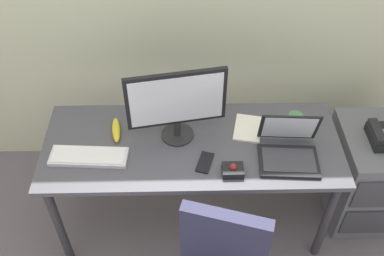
# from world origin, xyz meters

# --- Properties ---
(ground_plane) EXTENTS (8.00, 8.00, 0.00)m
(ground_plane) POSITION_xyz_m (0.00, 0.00, 0.00)
(ground_plane) COLOR slate
(desk) EXTENTS (1.63, 0.65, 0.72)m
(desk) POSITION_xyz_m (0.00, 0.00, 0.64)
(desk) COLOR #47474F
(desk) RESTS_ON ground
(file_cabinet) EXTENTS (0.42, 0.53, 0.66)m
(file_cabinet) POSITION_xyz_m (1.10, 0.08, 0.33)
(file_cabinet) COLOR #5C5E64
(file_cabinet) RESTS_ON ground
(desk_phone) EXTENTS (0.17, 0.20, 0.09)m
(desk_phone) POSITION_xyz_m (1.09, 0.06, 0.69)
(desk_phone) COLOR black
(desk_phone) RESTS_ON file_cabinet
(monitor_main) EXTENTS (0.52, 0.18, 0.43)m
(monitor_main) POSITION_xyz_m (-0.08, 0.06, 0.97)
(monitor_main) COLOR #262628
(monitor_main) RESTS_ON desk
(keyboard) EXTENTS (0.42, 0.16, 0.03)m
(keyboard) POSITION_xyz_m (-0.55, -0.09, 0.74)
(keyboard) COLOR silver
(keyboard) RESTS_ON desk
(laptop) EXTENTS (0.33, 0.30, 0.23)m
(laptop) POSITION_xyz_m (0.51, -0.10, 0.78)
(laptop) COLOR black
(laptop) RESTS_ON desk
(trackball_mouse) EXTENTS (0.11, 0.09, 0.07)m
(trackball_mouse) POSITION_xyz_m (0.20, -0.21, 0.75)
(trackball_mouse) COLOR black
(trackball_mouse) RESTS_ON desk
(coffee_mug) EXTENTS (0.09, 0.08, 0.11)m
(coffee_mug) POSITION_xyz_m (0.58, 0.10, 0.78)
(coffee_mug) COLOR #477E4A
(coffee_mug) RESTS_ON desk
(paper_notepad) EXTENTS (0.19, 0.23, 0.01)m
(paper_notepad) POSITION_xyz_m (0.32, 0.11, 0.73)
(paper_notepad) COLOR white
(paper_notepad) RESTS_ON desk
(cell_phone) EXTENTS (0.11, 0.16, 0.01)m
(cell_phone) POSITION_xyz_m (0.06, -0.14, 0.73)
(cell_phone) COLOR black
(cell_phone) RESTS_ON desk
(banana) EXTENTS (0.07, 0.19, 0.04)m
(banana) POSITION_xyz_m (-0.42, 0.09, 0.74)
(banana) COLOR yellow
(banana) RESTS_ON desk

